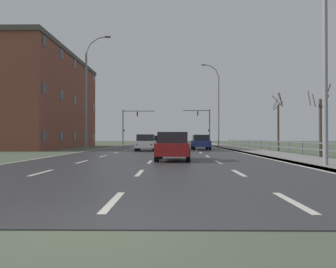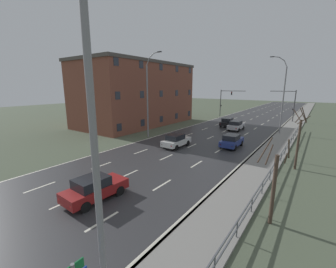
{
  "view_description": "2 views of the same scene",
  "coord_description": "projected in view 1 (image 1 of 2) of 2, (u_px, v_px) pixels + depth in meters",
  "views": [
    {
      "loc": [
        1.16,
        -4.62,
        1.27
      ],
      "look_at": [
        0.22,
        65.9,
        2.03
      ],
      "focal_mm": 36.37,
      "sensor_mm": 36.0,
      "label": 1
    },
    {
      "loc": [
        12.41,
        6.36,
        7.14
      ],
      "look_at": [
        0.0,
        23.89,
        2.42
      ],
      "focal_mm": 23.14,
      "sensor_mm": 36.0,
      "label": 2
    }
  ],
  "objects": [
    {
      "name": "road_asphalt_strip",
      "position": [
        166.0,
        144.0,
        64.61
      ],
      "size": [
        14.0,
        120.0,
        0.03
      ],
      "color": "#303033",
      "rests_on": "ground"
    },
    {
      "name": "car_mid_centre",
      "position": [
        172.0,
        141.0,
        46.56
      ],
      "size": [
        1.84,
        4.1,
        1.57
      ],
      "rotation": [
        0.0,
        0.0,
        -0.0
      ],
      "color": "#B7B7BC",
      "rests_on": "ground"
    },
    {
      "name": "bare_tree_mid",
      "position": [
        278.0,
        124.0,
        32.06
      ],
      "size": [
        1.28,
        1.35,
        5.51
      ],
      "color": "#423328",
      "rests_on": "ground"
    },
    {
      "name": "traffic_signal_right",
      "position": [
        205.0,
        122.0,
        61.63
      ],
      "size": [
        4.87,
        0.36,
        6.45
      ],
      "color": "#38383A",
      "rests_on": "ground"
    },
    {
      "name": "car_near_left",
      "position": [
        146.0,
        143.0,
        32.13
      ],
      "size": [
        1.87,
        4.12,
        1.57
      ],
      "rotation": [
        0.0,
        0.0,
        -0.01
      ],
      "color": "silver",
      "rests_on": "ground"
    },
    {
      "name": "ground_plane",
      "position": [
        165.0,
        146.0,
        52.62
      ],
      "size": [
        160.0,
        160.0,
        0.12
      ],
      "color": "#4C5642"
    },
    {
      "name": "street_lamp_midground",
      "position": [
        218.0,
        106.0,
        47.49
      ],
      "size": [
        2.47,
        0.24,
        11.57
      ],
      "color": "slate",
      "rests_on": "ground"
    },
    {
      "name": "sidewalk_right",
      "position": [
        211.0,
        144.0,
        64.5
      ],
      "size": [
        3.0,
        120.0,
        0.12
      ],
      "color": "gray",
      "rests_on": "ground"
    },
    {
      "name": "brick_building",
      "position": [
        28.0,
        101.0,
        42.21
      ],
      "size": [
        11.79,
        22.94,
        11.54
      ],
      "color": "brown",
      "rests_on": "ground"
    },
    {
      "name": "street_lamp_left_bank",
      "position": [
        88.0,
        94.0,
        34.42
      ],
      "size": [
        2.57,
        0.24,
        11.6
      ],
      "color": "slate",
      "rests_on": "ground"
    },
    {
      "name": "guardrail",
      "position": [
        265.0,
        144.0,
        31.91
      ],
      "size": [
        0.07,
        39.36,
        1.0
      ],
      "color": "#515459",
      "rests_on": "ground"
    },
    {
      "name": "street_lamp_foreground",
      "position": [
        321.0,
        40.0,
        14.33
      ],
      "size": [
        2.49,
        0.24,
        11.05
      ],
      "color": "slate",
      "rests_on": "ground"
    },
    {
      "name": "bare_tree_near",
      "position": [
        320.0,
        124.0,
        22.41
      ],
      "size": [
        1.35,
        1.39,
        4.78
      ],
      "color": "#423328",
      "rests_on": "ground"
    },
    {
      "name": "traffic_signal_left",
      "position": [
        129.0,
        121.0,
        62.05
      ],
      "size": [
        5.92,
        0.36,
        6.39
      ],
      "color": "#38383A",
      "rests_on": "ground"
    },
    {
      "name": "car_far_right",
      "position": [
        173.0,
        146.0,
        18.67
      ],
      "size": [
        1.98,
        4.17,
        1.57
      ],
      "rotation": [
        0.0,
        0.0,
        -0.04
      ],
      "color": "maroon",
      "rests_on": "ground"
    },
    {
      "name": "car_near_right",
      "position": [
        201.0,
        142.0,
        35.85
      ],
      "size": [
        1.91,
        4.14,
        1.57
      ],
      "rotation": [
        0.0,
        0.0,
        0.02
      ],
      "color": "navy",
      "rests_on": "ground"
    },
    {
      "name": "car_distant",
      "position": [
        156.0,
        141.0,
        49.1
      ],
      "size": [
        1.92,
        4.14,
        1.57
      ],
      "rotation": [
        0.0,
        0.0,
        0.03
      ],
      "color": "black",
      "rests_on": "ground"
    }
  ]
}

